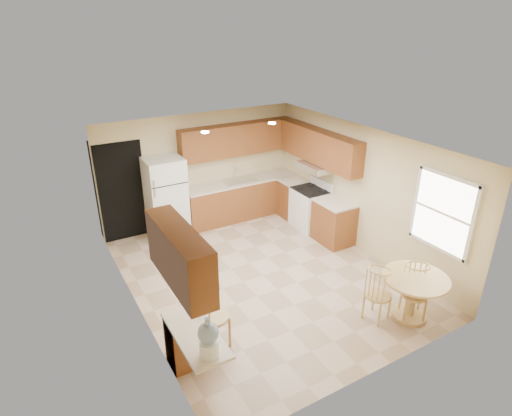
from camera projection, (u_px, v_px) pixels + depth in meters
floor at (263, 275)px, 7.87m from camera, size 5.50×5.50×0.00m
ceiling at (264, 143)px, 6.84m from camera, size 4.50×5.50×0.02m
wall_back at (200, 169)px, 9.53m from camera, size 4.50×0.02×2.50m
wall_front at (380, 297)px, 5.18m from camera, size 4.50×0.02×2.50m
wall_left at (133, 246)px, 6.33m from camera, size 0.02×5.50×2.50m
wall_right at (362, 190)px, 8.38m from camera, size 0.02×5.50×2.50m
doorway at (123, 192)px, 8.80m from camera, size 0.90×0.02×2.10m
base_cab_back at (242, 199)px, 10.02m from camera, size 2.75×0.60×0.87m
counter_back at (241, 181)px, 9.84m from camera, size 2.75×0.63×0.04m
base_cab_right_a at (294, 199)px, 10.04m from camera, size 0.60×0.59×0.87m
counter_right_a at (295, 181)px, 9.86m from camera, size 0.63×0.59×0.04m
base_cab_right_b at (334, 223)px, 8.89m from camera, size 0.60×0.80×0.87m
counter_right_b at (335, 203)px, 8.71m from camera, size 0.63×0.80×0.04m
upper_cab_back at (238, 139)px, 9.55m from camera, size 2.75×0.33×0.70m
upper_cab_right at (319, 146)px, 9.02m from camera, size 0.33×2.42×0.70m
upper_cab_left at (180, 256)px, 4.89m from camera, size 0.33×1.40×0.70m
sink at (240, 181)px, 9.82m from camera, size 0.78×0.44×0.01m
range_hood at (315, 167)px, 9.13m from camera, size 0.50×0.76×0.14m
desk_pedestal at (186, 341)px, 5.77m from camera, size 0.48×0.42×0.72m
desk_top at (196, 335)px, 5.31m from camera, size 0.50×1.20×0.04m
window at (443, 213)px, 6.81m from camera, size 0.06×1.12×1.30m
can_light_a at (205, 132)px, 7.57m from camera, size 0.14×0.14×0.02m
can_light_b at (272, 123)px, 8.21m from camera, size 0.14×0.14×0.02m
refrigerator at (166, 198)px, 8.97m from camera, size 0.77×0.75×1.74m
stove at (310, 208)px, 9.49m from camera, size 0.65×0.76×1.09m
dining_table at (413, 291)px, 6.59m from camera, size 1.00×1.00×0.74m
chair_table_a at (383, 292)px, 6.47m from camera, size 0.40×0.52×0.91m
chair_table_b at (420, 291)px, 6.47m from camera, size 0.41×0.48×0.93m
chair_desk at (215, 312)px, 5.87m from camera, size 0.47×0.61×1.06m
water_crock at (209, 339)px, 4.87m from camera, size 0.25×0.25×0.52m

